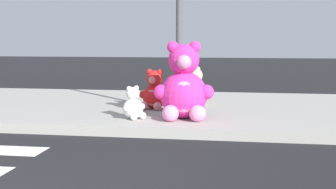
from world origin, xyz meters
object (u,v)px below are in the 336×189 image
plush_teal (177,96)px  plush_red (154,93)px  plush_tan (194,89)px  sign_pole (179,11)px  plush_white (133,106)px  plush_pink_large (184,88)px

plush_teal → plush_red: plush_red is taller
plush_tan → sign_pole: bearing=-97.8°
sign_pole → plush_white: 1.77m
sign_pole → plush_tan: bearing=82.2°
plush_pink_large → plush_tan: size_ratio=1.69×
sign_pole → plush_red: 1.52m
sign_pole → plush_pink_large: sign_pole is taller
plush_red → plush_white: bearing=-97.3°
sign_pole → plush_white: (-0.61, -0.74, -1.49)m
sign_pole → plush_teal: 1.64m
plush_tan → plush_red: size_ratio=1.00×
plush_pink_large → plush_teal: plush_pink_large is taller
plush_tan → plush_white: plush_tan is taller
sign_pole → plush_white: size_ratio=6.20×
sign_pole → plush_tan: sign_pole is taller
plush_tan → plush_teal: size_ratio=1.46×
sign_pole → plush_teal: sign_pole is taller
plush_white → plush_tan: bearing=67.3°
plush_teal → plush_pink_large: bearing=-77.2°
plush_teal → sign_pole: bearing=-78.8°
plush_teal → plush_red: bearing=-134.9°
plush_pink_large → plush_teal: size_ratio=2.47×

